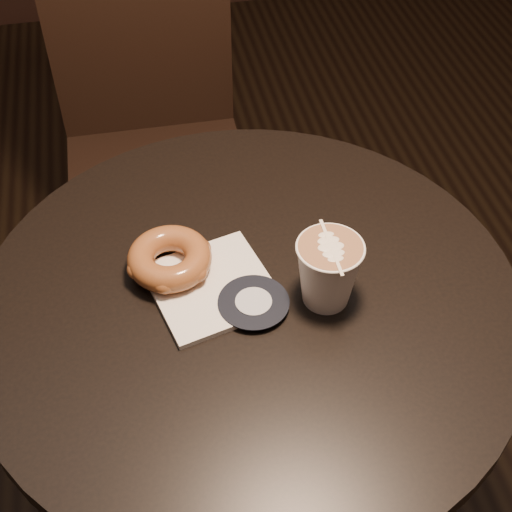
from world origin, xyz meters
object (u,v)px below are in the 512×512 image
object	(u,v)px
cafe_table	(250,381)
latte_cup	(328,273)
pastry_bag	(212,287)
doughnut	(170,258)
chair	(150,112)

from	to	relation	value
cafe_table	latte_cup	size ratio (longest dim) A/B	8.09
cafe_table	latte_cup	world-z (taller)	latte_cup
pastry_bag	doughnut	bearing A→B (deg)	126.27
chair	pastry_bag	world-z (taller)	chair
doughnut	latte_cup	size ratio (longest dim) A/B	1.18
chair	pastry_bag	size ratio (longest dim) A/B	6.64
pastry_bag	latte_cup	distance (m)	0.15
chair	pastry_bag	bearing A→B (deg)	-87.10
doughnut	pastry_bag	bearing A→B (deg)	-39.68
cafe_table	chair	xyz separation A→B (m)	(-0.07, 0.73, -0.01)
pastry_bag	chair	bearing A→B (deg)	78.32
pastry_bag	latte_cup	size ratio (longest dim) A/B	1.58
chair	doughnut	world-z (taller)	chair
pastry_bag	doughnut	size ratio (longest dim) A/B	1.34
chair	doughnut	bearing A→B (deg)	-91.06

